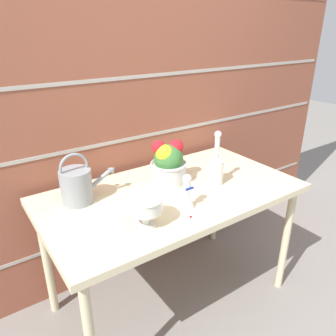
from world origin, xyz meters
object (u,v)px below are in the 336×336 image
(flower_planter, at_px, (168,163))
(glass_decanter, at_px, (216,167))
(watering_can, at_px, (77,185))
(crystal_pedestal_bowl, at_px, (145,206))
(figurine_vase, at_px, (187,195))

(flower_planter, bearing_deg, glass_decanter, -39.38)
(watering_can, xyz_separation_m, crystal_pedestal_bowl, (0.17, -0.37, 0.00))
(crystal_pedestal_bowl, relative_size, flower_planter, 0.65)
(crystal_pedestal_bowl, height_order, glass_decanter, glass_decanter)
(glass_decanter, relative_size, figurine_vase, 1.72)
(glass_decanter, bearing_deg, flower_planter, 140.62)
(crystal_pedestal_bowl, height_order, figurine_vase, figurine_vase)
(flower_planter, bearing_deg, crystal_pedestal_bowl, -137.34)
(watering_can, relative_size, crystal_pedestal_bowl, 1.88)
(crystal_pedestal_bowl, bearing_deg, watering_can, 114.27)
(flower_planter, distance_m, figurine_vase, 0.30)
(glass_decanter, bearing_deg, crystal_pedestal_bowl, -165.46)
(watering_can, height_order, figurine_vase, watering_can)
(crystal_pedestal_bowl, distance_m, figurine_vase, 0.24)
(flower_planter, bearing_deg, figurine_vase, -107.70)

